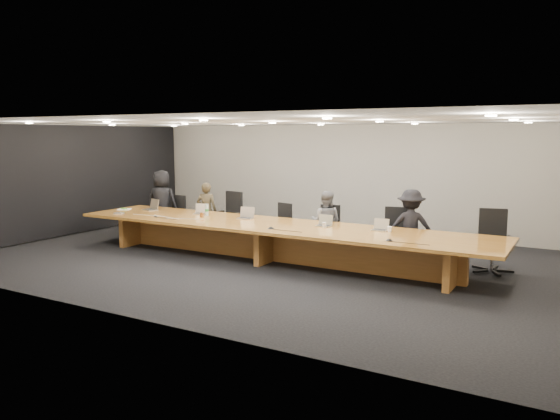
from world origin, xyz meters
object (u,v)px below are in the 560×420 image
object	(u,v)px
person_d	(411,226)
mic_center	(271,228)
laptop_b	(201,209)
paper_cup_near	(324,225)
laptop_a	(150,204)
mic_right	(389,240)
paper_cup_far	(390,229)
person_c	(326,222)
chair_mid_right	(327,229)
person_b	(207,211)
mic_left	(156,216)
conference_table	(273,235)
chair_far_left	(174,215)
water_bottle	(207,210)
chair_far_right	(493,241)
laptop_e	(380,225)
amber_mug	(202,215)
av_box	(119,213)
chair_left	(227,216)
person_a	(162,202)
laptop_c	(245,213)
chair_mid_left	(278,225)
chair_right	(394,234)
laptop_d	(324,220)

from	to	relation	value
person_d	mic_center	world-z (taller)	person_d
laptop_b	paper_cup_near	bearing A→B (deg)	-24.48
laptop_a	mic_right	world-z (taller)	laptop_a
laptop_b	paper_cup_far	xyz separation A→B (m)	(4.48, -0.09, -0.07)
person_c	person_d	size ratio (longest dim) A/B	0.92
person_c	laptop_a	xyz separation A→B (m)	(-4.23, -0.86, 0.21)
chair_mid_right	person_b	world-z (taller)	person_b
paper_cup_near	mic_left	bearing A→B (deg)	-170.77
person_c	mic_center	world-z (taller)	person_c
person_b	conference_table	bearing A→B (deg)	135.69
chair_far_left	water_bottle	xyz separation A→B (m)	(1.80, -0.98, 0.36)
chair_far_right	laptop_b	world-z (taller)	chair_far_right
laptop_a	mic_center	world-z (taller)	laptop_a
laptop_e	amber_mug	bearing A→B (deg)	-176.17
laptop_e	paper_cup_near	bearing A→B (deg)	-170.36
chair_mid_right	mic_center	xyz separation A→B (m)	(-0.38, -1.76, 0.25)
paper_cup_far	mic_center	bearing A→B (deg)	-159.06
chair_far_right	person_b	size ratio (longest dim) A/B	0.86
water_bottle	av_box	world-z (taller)	water_bottle
chair_left	person_b	distance (m)	0.62
paper_cup_far	mic_center	distance (m)	2.24
person_a	laptop_c	xyz separation A→B (m)	(3.14, -0.90, 0.06)
person_b	chair_mid_left	bearing A→B (deg)	160.43
chair_right	person_b	bearing A→B (deg)	171.33
chair_left	person_b	world-z (taller)	person_b
laptop_c	amber_mug	distance (m)	1.00
conference_table	av_box	size ratio (longest dim) A/B	46.01
mic_right	conference_table	bearing A→B (deg)	168.58
paper_cup_far	mic_left	world-z (taller)	paper_cup_far
chair_right	mic_left	size ratio (longest dim) A/B	10.68
chair_mid_left	laptop_a	distance (m)	3.18
chair_mid_left	mic_left	world-z (taller)	chair_mid_left
conference_table	laptop_b	xyz separation A→B (m)	(-2.14, 0.40, 0.35)
water_bottle	chair_left	bearing A→B (deg)	96.73
laptop_e	chair_far_right	bearing A→B (deg)	22.80
laptop_c	mic_right	size ratio (longest dim) A/B	2.63
laptop_d	mic_right	distance (m)	1.79
chair_far_right	mic_left	size ratio (longest dim) A/B	11.73
person_b	laptop_b	size ratio (longest dim) A/B	4.61
mic_left	mic_center	size ratio (longest dim) A/B	0.75
laptop_e	laptop_d	bearing A→B (deg)	-176.88
paper_cup_near	mic_right	xyz separation A→B (m)	(1.53, -0.68, -0.03)
laptop_d	laptop_b	bearing A→B (deg)	176.11
chair_mid_right	water_bottle	xyz separation A→B (m)	(-2.50, -0.99, 0.35)
chair_left	person_d	distance (m)	4.46
water_bottle	mic_center	size ratio (longest dim) A/B	1.79
laptop_c	water_bottle	bearing A→B (deg)	173.15
chair_right	laptop_d	xyz separation A→B (m)	(-1.11, -1.00, 0.32)
chair_right	laptop_c	size ratio (longest dim) A/B	3.36
paper_cup_far	mic_left	xyz separation A→B (m)	(-5.04, -0.77, -0.04)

